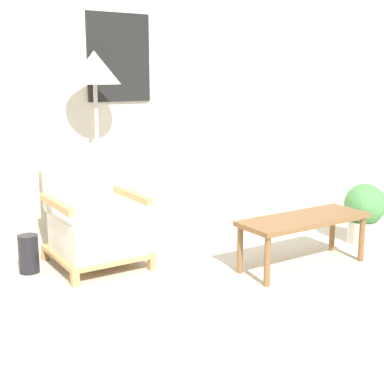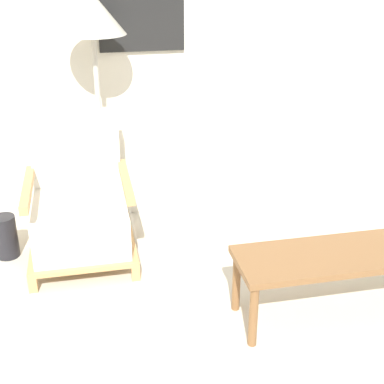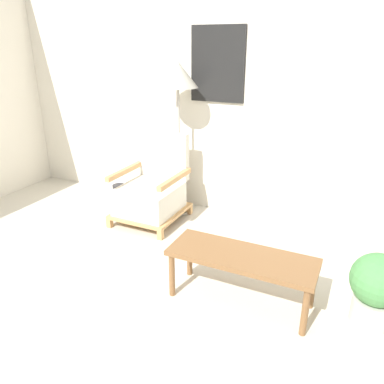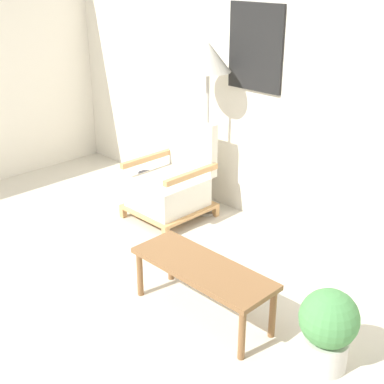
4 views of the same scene
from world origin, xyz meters
TOP-DOWN VIEW (x-y plane):
  - wall_back at (-0.00, 2.34)m, footprint 8.00×0.09m
  - armchair at (-0.50, 1.77)m, footprint 0.64×0.69m
  - floor_lamp at (-0.33, 2.05)m, footprint 0.40×0.40m
  - coffee_table at (0.78, 0.86)m, footprint 1.03×0.38m
  - vase at (-0.98, 1.85)m, footprint 0.15×0.15m

SIDE VIEW (x-z plane):
  - vase at x=-0.98m, z-range 0.00..0.28m
  - armchair at x=-0.50m, z-range -0.13..0.75m
  - coffee_table at x=0.78m, z-range 0.14..0.53m
  - wall_back at x=0.00m, z-range 0.00..2.70m
  - floor_lamp at x=-0.33m, z-range 0.60..2.19m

